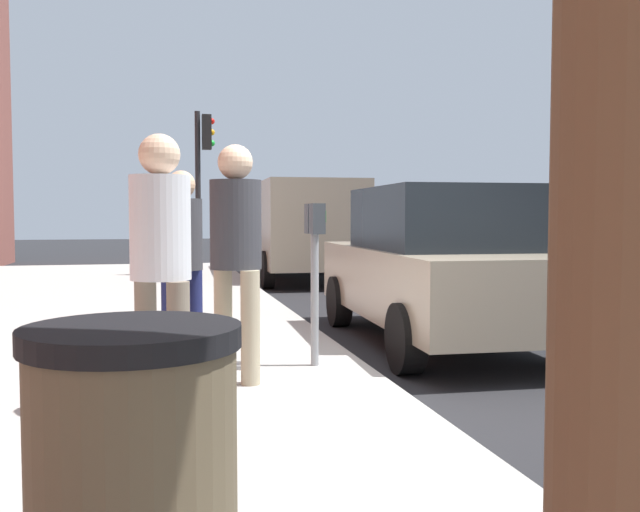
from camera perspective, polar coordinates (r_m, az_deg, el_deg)
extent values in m
plane|color=#232326|center=(6.08, 4.47, -10.56)|extent=(80.00, 80.00, 0.00)
cylinder|color=gray|center=(6.09, -0.43, -3.59)|extent=(0.07, 0.07, 1.15)
cube|color=#383D42|center=(5.95, -0.23, 3.05)|extent=(0.16, 0.11, 0.26)
cube|color=#383D42|center=(6.15, -0.64, 3.06)|extent=(0.16, 0.11, 0.26)
cube|color=#268C33|center=(5.97, 0.34, 3.24)|extent=(0.10, 0.01, 0.10)
cube|color=#268C33|center=(6.16, -0.09, 3.24)|extent=(0.10, 0.01, 0.10)
cylinder|color=tan|center=(5.80, -7.88, -5.30)|extent=(0.15, 0.15, 0.89)
cylinder|color=tan|center=(5.46, -5.69, -5.82)|extent=(0.15, 0.15, 0.89)
cylinder|color=#333338|center=(5.56, -6.88, 2.55)|extent=(0.41, 0.41, 0.70)
sphere|color=beige|center=(5.57, -6.91, 7.58)|extent=(0.28, 0.28, 0.28)
cylinder|color=#726656|center=(5.03, -13.98, -6.71)|extent=(0.15, 0.15, 0.88)
cylinder|color=#726656|center=(4.70, -11.43, -7.40)|extent=(0.15, 0.15, 0.88)
cylinder|color=silver|center=(4.79, -12.87, 2.27)|extent=(0.40, 0.40, 0.70)
sphere|color=beige|center=(4.80, -12.94, 8.06)|extent=(0.27, 0.27, 0.27)
cylinder|color=#191E4C|center=(6.68, -10.17, -4.49)|extent=(0.15, 0.15, 0.81)
cylinder|color=#191E4C|center=(6.38, -12.11, -4.87)|extent=(0.15, 0.15, 0.81)
cylinder|color=#333338|center=(6.47, -11.19, 1.74)|extent=(0.37, 0.37, 0.64)
sphere|color=tan|center=(6.47, -11.23, 5.72)|extent=(0.25, 0.25, 0.25)
cube|color=gray|center=(8.09, 9.81, -2.04)|extent=(4.47, 2.01, 0.76)
cube|color=black|center=(7.87, 10.38, 3.05)|extent=(2.26, 1.78, 0.68)
cylinder|color=black|center=(9.25, 1.56, -3.70)|extent=(0.67, 0.25, 0.66)
cylinder|color=black|center=(9.77, 11.64, -3.39)|extent=(0.67, 0.25, 0.66)
cylinder|color=black|center=(6.52, 6.99, -6.68)|extent=(0.67, 0.25, 0.66)
cylinder|color=black|center=(7.24, 20.36, -5.86)|extent=(0.67, 0.25, 0.66)
cube|color=gray|center=(15.79, -1.58, 2.65)|extent=(5.27, 2.19, 1.80)
cylinder|color=black|center=(17.38, -5.57, -0.28)|extent=(0.77, 0.25, 0.76)
cylinder|color=black|center=(17.66, 0.57, -0.21)|extent=(0.77, 0.25, 0.76)
cylinder|color=black|center=(14.03, -4.28, -1.12)|extent=(0.77, 0.25, 0.76)
cylinder|color=black|center=(14.37, 3.27, -1.01)|extent=(0.77, 0.25, 0.76)
cylinder|color=black|center=(15.75, -9.89, 5.03)|extent=(0.12, 0.12, 3.60)
cube|color=black|center=(15.86, -9.21, 9.92)|extent=(0.24, 0.20, 0.76)
sphere|color=red|center=(15.90, -8.82, 10.78)|extent=(0.14, 0.14, 0.14)
sphere|color=orange|center=(15.87, -8.81, 9.92)|extent=(0.14, 0.14, 0.14)
sphere|color=green|center=(15.84, -8.80, 9.06)|extent=(0.14, 0.14, 0.14)
cylinder|color=black|center=(1.96, -15.06, -6.35)|extent=(0.59, 0.59, 0.06)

